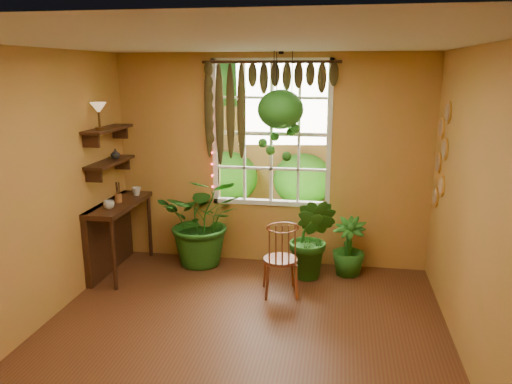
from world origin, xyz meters
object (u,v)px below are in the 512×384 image
(windsor_chair, at_px, (281,269))
(potted_plant_left, at_px, (203,220))
(hanging_basket, at_px, (280,115))
(potted_plant_mid, at_px, (312,238))
(counter_ledge, at_px, (112,229))

(windsor_chair, height_order, potted_plant_left, potted_plant_left)
(hanging_basket, bearing_deg, windsor_chair, -81.23)
(windsor_chair, bearing_deg, hanging_basket, 85.39)
(potted_plant_left, distance_m, potted_plant_mid, 1.44)
(potted_plant_mid, relative_size, hanging_basket, 0.80)
(windsor_chair, height_order, hanging_basket, hanging_basket)
(counter_ledge, relative_size, potted_plant_mid, 1.16)
(potted_plant_mid, bearing_deg, counter_ledge, -176.29)
(windsor_chair, bearing_deg, counter_ledge, 157.62)
(counter_ledge, height_order, windsor_chair, windsor_chair)
(windsor_chair, xyz_separation_m, potted_plant_mid, (0.31, 0.51, 0.22))
(potted_plant_left, xyz_separation_m, potted_plant_mid, (1.42, -0.24, -0.08))
(counter_ledge, xyz_separation_m, windsor_chair, (2.17, -0.34, -0.25))
(hanging_basket, bearing_deg, counter_ledge, -169.05)
(potted_plant_left, xyz_separation_m, hanging_basket, (0.99, 0.00, 1.36))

